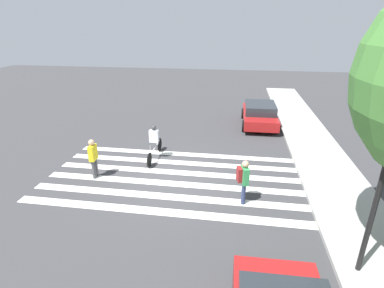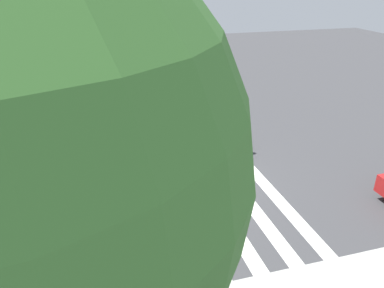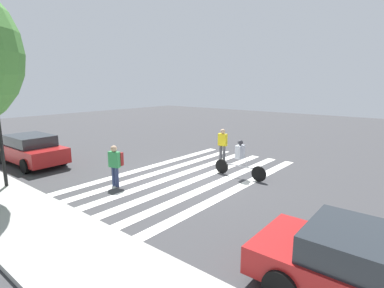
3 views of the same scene
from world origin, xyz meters
name	(u,v)px [view 1 (image 1 of 3)]	position (x,y,z in m)	size (l,w,h in m)	color
ground_plane	(173,178)	(0.00, 0.00, 0.00)	(60.00, 60.00, 0.00)	#38383A
sidewalk_curb	(338,188)	(0.00, 6.25, 0.07)	(36.00, 2.50, 0.14)	#9E9E99
crosswalk_stripes	(173,178)	(0.00, 0.00, 0.00)	(5.10, 10.00, 0.01)	silver
pedestrian_adult_yellow_jacket	(243,178)	(1.35, 2.72, 0.93)	(0.47, 0.44, 1.58)	navy
pedestrian_child_with_backpack	(93,156)	(0.42, -3.08, 0.91)	(0.46, 0.24, 1.62)	#4C4C51
cyclist_far_lane	(154,141)	(-1.70, -1.21, 0.86)	(2.40, 0.40, 1.59)	black
car_parked_dark_suv	(260,114)	(-7.32, 3.75, 0.69)	(4.21, 2.09, 1.32)	maroon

